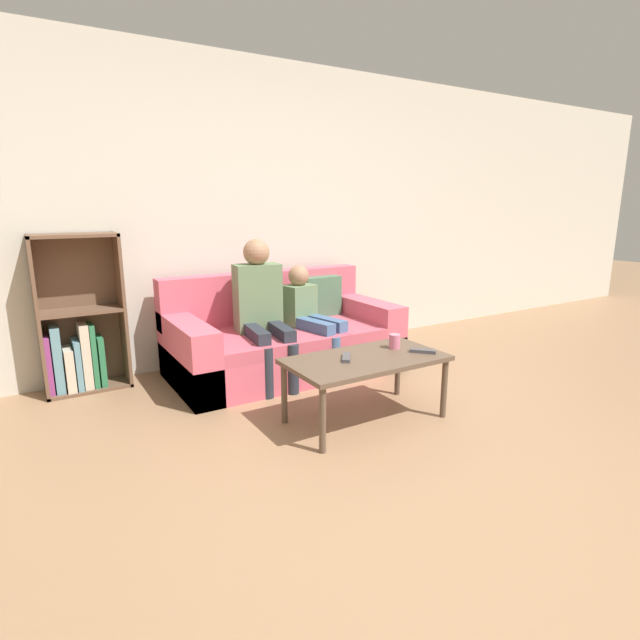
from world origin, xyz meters
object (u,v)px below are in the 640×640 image
bookshelf (79,331)px  person_adult (261,302)px  couch (283,340)px  coffee_table (366,364)px  tv_remote_1 (346,357)px  person_child (310,313)px  tv_remote_0 (423,351)px  cup_near (395,341)px

bookshelf → person_adult: bookshelf is taller
couch → coffee_table: size_ratio=1.81×
coffee_table → couch: bearing=89.9°
couch → tv_remote_1: couch is taller
coffee_table → bookshelf: bearing=133.7°
person_child → couch: bearing=131.6°
tv_remote_0 → tv_remote_1: same height
cup_near → tv_remote_0: (0.09, -0.18, -0.04)m
couch → cup_near: bearing=-75.6°
cup_near → tv_remote_0: 0.20m
bookshelf → person_adult: size_ratio=1.05×
tv_remote_0 → tv_remote_1: bearing=120.4°
person_adult → cup_near: (0.52, -1.02, -0.15)m
person_adult → person_child: person_adult is taller
couch → person_child: 0.33m
coffee_table → tv_remote_0: (0.38, -0.11, 0.05)m
bookshelf → coffee_table: bearing=-46.3°
bookshelf → tv_remote_0: size_ratio=7.54×
person_child → tv_remote_0: bearing=-92.5°
coffee_table → person_adult: bearing=102.1°
tv_remote_1 → couch: bearing=119.6°
couch → person_child: size_ratio=2.09×
bookshelf → person_adult: (1.27, -0.49, 0.18)m
cup_near → tv_remote_0: bearing=-62.0°
person_adult → tv_remote_1: bearing=-77.7°
bookshelf → tv_remote_1: size_ratio=7.12×
bookshelf → tv_remote_1: 2.07m
bookshelf → coffee_table: bookshelf is taller
couch → coffee_table: (-0.00, -1.18, 0.12)m
tv_remote_0 → couch: bearing=62.8°
tv_remote_1 → person_child: bearing=108.7°
cup_near → tv_remote_1: bearing=-175.7°
tv_remote_1 → bookshelf: bearing=168.0°
person_adult → coffee_table: bearing=-71.3°
couch → coffee_table: 1.18m
coffee_table → tv_remote_1: 0.14m
cup_near → coffee_table: bearing=-167.2°
person_child → person_adult: bearing=161.8°
bookshelf → tv_remote_1: bearing=-48.2°
couch → tv_remote_1: size_ratio=11.20×
couch → person_adult: (-0.24, -0.09, 0.37)m
person_adult → bookshelf: bearing=165.6°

